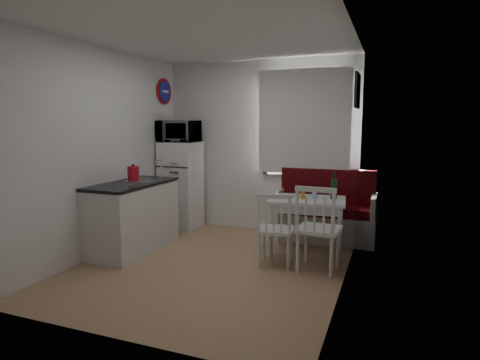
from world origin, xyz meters
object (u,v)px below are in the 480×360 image
Objects in this scene: dining_table at (307,205)px; chair_left at (274,222)px; fridge at (181,185)px; microwave at (179,131)px; chair_right at (317,220)px; kettle at (133,174)px; wine_bottle at (334,186)px; kitchen_counter at (133,216)px; bench at (324,217)px.

dining_table is 2.16× the size of chair_left.
microwave reaches higher than fridge.
chair_right is at bearing -75.51° from dining_table.
fridge reaches higher than kettle.
wine_bottle is at bearing 19.24° from kettle.
dining_table is at bearing -14.33° from fridge.
dining_table is at bearing 61.14° from chair_left.
fridge reaches higher than chair_left.
chair_right is at bearing -26.15° from microwave.
chair_left is 0.50m from chair_right.
bench is (2.26, 1.36, -0.12)m from kitchen_counter.
wine_bottle is (0.19, -0.55, 0.54)m from bench.
kitchen_counter is 2.82× the size of chair_left.
kettle is (0.03, -1.28, 0.33)m from fridge.
chair_right is 0.88× the size of microwave.
fridge is (-1.87, 1.20, 0.15)m from chair_left.
wine_bottle is at bearing 18.16° from kitchen_counter.
microwave is (-1.87, 1.15, 0.99)m from chair_left.
chair_left is 1.00m from wine_bottle.
fridge is 1.32m from kettle.
chair_left is at bearing 2.43° from kettle.
kitchen_counter is at bearing -90.94° from microwave.
microwave is at bearing -90.00° from fridge.
microwave is (0.02, 1.19, 1.08)m from kitchen_counter.
microwave is 1.33m from kettle.
microwave reaches higher than kitchen_counter.
bench is at bearing 32.18° from kettle.
kettle is (-2.34, -0.07, 0.41)m from chair_right.
chair_left is 2.22m from fridge.
dining_table is at bearing 19.47° from kettle.
fridge is 2.48m from wine_bottle.
dining_table is 2.35m from microwave.
chair_right reaches higher than dining_table.
chair_right is at bearing -84.57° from bench.
microwave is 1.81× the size of wine_bottle.
microwave is (-2.12, 0.49, 0.90)m from dining_table.
chair_left reaches higher than dining_table.
chair_right reaches higher than chair_left.
wine_bottle is at bearing -71.14° from bench.
fridge is 4.13× the size of wine_bottle.
microwave reaches higher than chair_left.
chair_left is at bearing 1.33° from kitchen_counter.
fridge is (-2.37, 1.21, 0.08)m from chair_right.
bench is at bearing 73.32° from dining_table.
dining_table is 0.72m from chair_right.
fridge is (-2.24, -0.11, 0.35)m from bench.
microwave is at bearing 170.86° from wine_bottle.
dining_table is 0.41m from wine_bottle.
bench is at bearing 65.99° from chair_left.
kitchen_counter reaches higher than chair_left.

